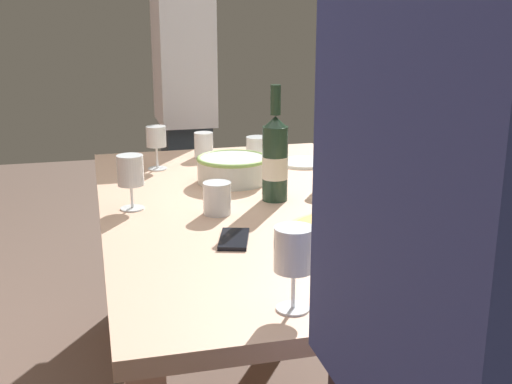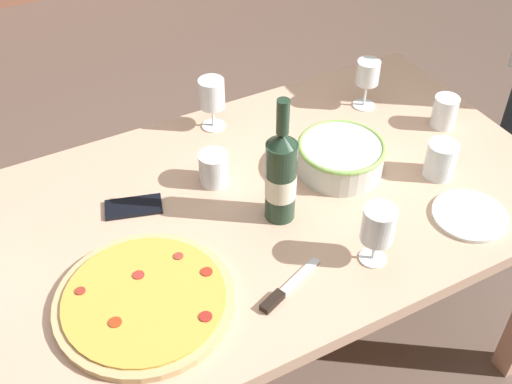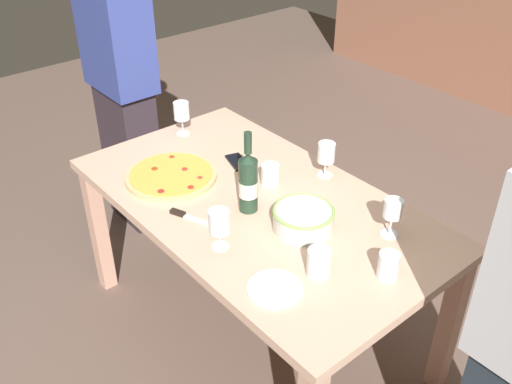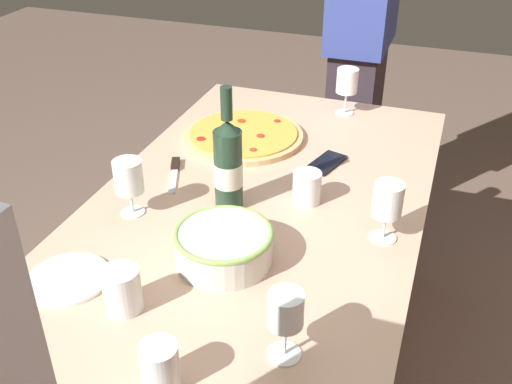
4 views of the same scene
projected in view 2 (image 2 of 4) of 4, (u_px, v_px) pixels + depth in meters
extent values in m
plane|color=brown|center=(256.00, 365.00, 2.14)|extent=(8.00, 8.00, 0.00)
cube|color=#D3A98B|center=(256.00, 209.00, 1.66)|extent=(1.60, 0.90, 0.04)
cube|color=tan|center=(380.00, 154.00, 2.43)|extent=(0.07, 0.07, 0.71)
cylinder|color=tan|center=(145.00, 301.00, 1.39)|extent=(0.40, 0.40, 0.02)
cylinder|color=gold|center=(144.00, 298.00, 1.39)|extent=(0.36, 0.36, 0.01)
cylinder|color=#A6271F|center=(206.00, 317.00, 1.34)|extent=(0.03, 0.03, 0.00)
cylinder|color=#A03123|center=(80.00, 291.00, 1.39)|extent=(0.02, 0.02, 0.00)
cylinder|color=#B5312A|center=(139.00, 275.00, 1.43)|extent=(0.03, 0.03, 0.00)
cylinder|color=#A43C2E|center=(179.00, 256.00, 1.47)|extent=(0.02, 0.02, 0.00)
cylinder|color=#AE3917|center=(115.00, 322.00, 1.33)|extent=(0.03, 0.03, 0.00)
cylinder|color=#AB2E1C|center=(207.00, 272.00, 1.44)|extent=(0.03, 0.03, 0.00)
cylinder|color=silver|center=(340.00, 158.00, 1.72)|extent=(0.23, 0.23, 0.08)
torus|color=#8EBC5C|center=(342.00, 147.00, 1.69)|extent=(0.24, 0.24, 0.01)
cylinder|color=#203827|center=(281.00, 181.00, 1.54)|extent=(0.08, 0.08, 0.22)
cone|color=#203827|center=(282.00, 140.00, 1.45)|extent=(0.08, 0.08, 0.03)
cylinder|color=#203827|center=(283.00, 117.00, 1.41)|extent=(0.03, 0.03, 0.09)
cylinder|color=silver|center=(281.00, 185.00, 1.54)|extent=(0.08, 0.08, 0.07)
cylinder|color=white|center=(213.00, 126.00, 1.89)|extent=(0.07, 0.07, 0.00)
cylinder|color=white|center=(213.00, 116.00, 1.87)|extent=(0.01, 0.01, 0.07)
cylinder|color=white|center=(212.00, 93.00, 1.82)|extent=(0.08, 0.08, 0.09)
cylinder|color=white|center=(364.00, 105.00, 1.97)|extent=(0.07, 0.07, 0.00)
cylinder|color=white|center=(365.00, 94.00, 1.94)|extent=(0.01, 0.01, 0.08)
cylinder|color=white|center=(368.00, 72.00, 1.89)|extent=(0.07, 0.07, 0.07)
cylinder|color=maroon|center=(367.00, 78.00, 1.91)|extent=(0.06, 0.06, 0.04)
cylinder|color=white|center=(373.00, 258.00, 1.50)|extent=(0.06, 0.06, 0.00)
cylinder|color=white|center=(374.00, 248.00, 1.47)|extent=(0.01, 0.01, 0.07)
cylinder|color=white|center=(379.00, 224.00, 1.42)|extent=(0.08, 0.08, 0.09)
cylinder|color=white|center=(441.00, 160.00, 1.69)|extent=(0.08, 0.08, 0.10)
cylinder|color=white|center=(214.00, 168.00, 1.68)|extent=(0.08, 0.08, 0.09)
cylinder|color=white|center=(445.00, 112.00, 1.86)|extent=(0.07, 0.07, 0.10)
cylinder|color=white|center=(470.00, 215.00, 1.60)|extent=(0.19, 0.19, 0.01)
cube|color=black|center=(134.00, 207.00, 1.62)|extent=(0.16, 0.11, 0.01)
cube|color=silver|center=(298.00, 278.00, 1.45)|extent=(0.14, 0.07, 0.01)
cube|color=black|center=(273.00, 301.00, 1.40)|extent=(0.07, 0.05, 0.02)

